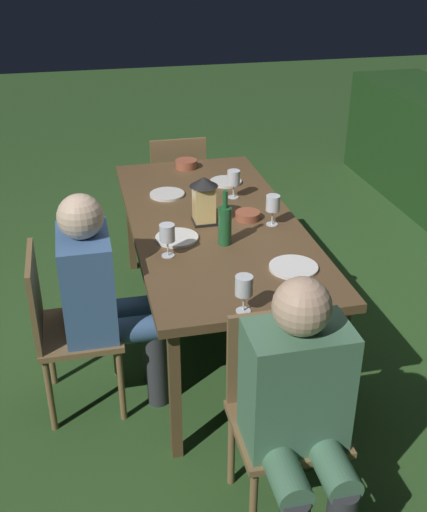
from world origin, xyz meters
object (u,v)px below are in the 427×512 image
Objects in this scene: bowl_olives at (248,215)px; green_bottle_on_table at (225,224)px; lantern_centerpiece at (204,198)px; wine_glass_a at (244,287)px; person_in_blue at (102,293)px; wine_glass_d at (167,234)px; person_in_green at (300,410)px; plate_d at (167,194)px; wine_glass_c at (273,205)px; plate_b at (177,238)px; bowl_bread at (186,164)px; chair_head_near at (177,185)px; plate_a at (226,182)px; wine_glass_b at (234,179)px; chair_head_far at (282,406)px; dining_table at (214,228)px; chair_side_left_b at (64,324)px; plate_c at (293,267)px.

green_bottle_on_table is at bearing -36.16° from bowl_olives.
lantern_centerpiece reaches higher than wine_glass_a.
person_in_blue is 0.78m from wine_glass_a.
person_in_blue is 6.80× the size of wine_glass_d.
person_in_green reaches higher than wine_glass_d.
lantern_centerpiece is 0.47m from plate_d.
wine_glass_c is 1.00× the size of wine_glass_d.
wine_glass_a is 0.95m from bowl_olives.
wine_glass_d is 0.22m from plate_b.
person_in_green reaches higher than bowl_bread.
plate_b is at bearing -69.04° from bowl_olives.
chair_head_near reaches higher than plate_a.
wine_glass_a is 1.25m from wine_glass_b.
person_in_blue is 0.70m from green_bottle_on_table.
chair_head_far is 0.25m from person_in_green.
plate_d is 0.58m from bowl_olives.
wine_glass_b reaches higher than plate_b.
wine_glass_d is at bearing -8.71° from plate_d.
dining_table is at bearing 139.44° from wine_glass_d.
chair_side_left_b is at bearing -90.00° from person_in_blue.
green_bottle_on_table is 0.43m from plate_c.
plate_d is at bearing -156.77° from plate_c.
plate_b is 1.62× the size of bowl_olives.
wine_glass_d is 0.81× the size of plate_d.
lantern_centerpiece reaches higher than chair_head_near.
lantern_centerpiece is 1.32× the size of plate_a.
dining_table is at bearing 178.42° from green_bottle_on_table.
wine_glass_d is at bearing -11.00° from chair_head_near.
wine_glass_c is (0.13, 0.30, 0.17)m from dining_table.
plate_c is at bearing -5.68° from wine_glass_c.
bowl_olives is 0.90m from bowl_bread.
person_in_green reaches higher than chair_head_far.
wine_glass_c is (1.37, 0.30, 0.39)m from chair_head_near.
bowl_bread is (-2.29, 0.01, 0.15)m from person_in_green.
wine_glass_c is 0.74m from plate_d.
green_bottle_on_table is 0.64m from wine_glass_a.
wine_glass_a is at bearing -12.41° from wine_glass_b.
lantern_centerpiece reaches higher than wine_glass_c.
bowl_olives reaches higher than plate_d.
plate_a is (-1.46, 0.28, -0.11)m from wine_glass_a.
dining_table is at bearing -98.76° from bowl_olives.
wine_glass_b is at bearing -179.90° from bowl_olives.
green_bottle_on_table reaches higher than wine_glass_c.
green_bottle_on_table reaches higher than bowl_bread.
bowl_bread is (-1.15, 0.01, -0.08)m from green_bottle_on_table.
wine_glass_b is at bearing 161.55° from green_bottle_on_table.
wine_glass_d is 0.72× the size of plate_c.
lantern_centerpiece is at bearing -177.25° from chair_head_far.
bowl_bread is at bearing 179.83° from chair_head_far.
plate_b and plate_d have the same top height.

